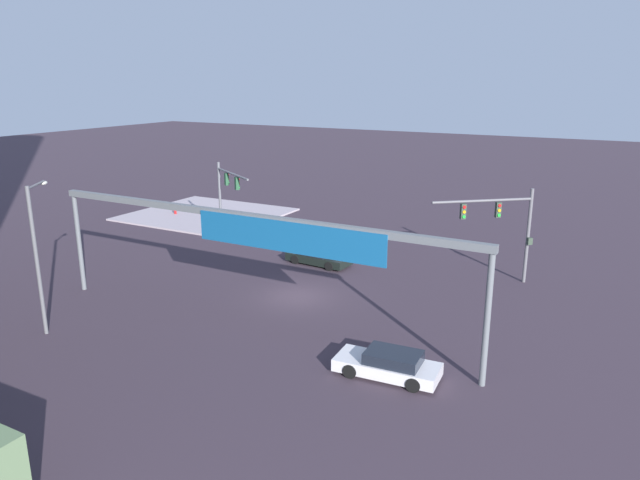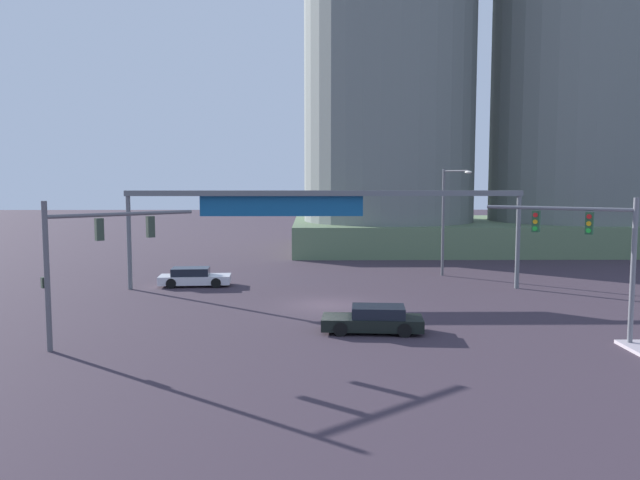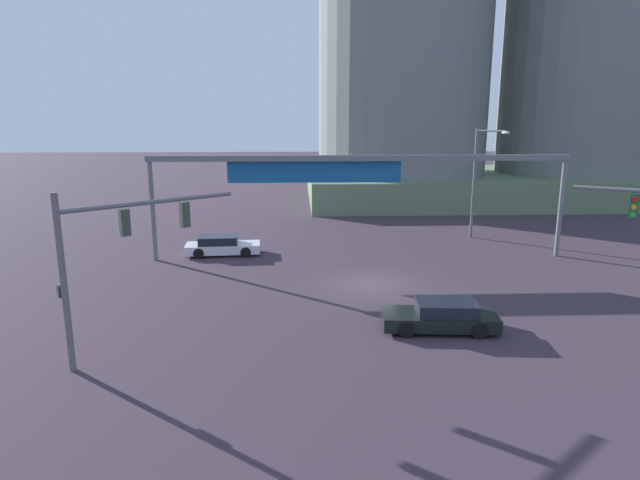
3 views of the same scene
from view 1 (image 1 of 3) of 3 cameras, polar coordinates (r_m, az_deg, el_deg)
name	(u,v)px [view 1 (image 1 of 3)]	position (r m, az deg, el deg)	size (l,w,h in m)	color
ground_plane	(298,296)	(35.51, -2.18, -5.51)	(220.29, 220.29, 0.00)	#392D37
sidewalk_corner	(207,214)	(57.39, -10.99, 2.47)	(13.47, 12.44, 0.15)	#AB9DA6
traffic_signal_near_corner	(226,188)	(46.80, -9.11, 4.97)	(5.37, 3.49, 6.22)	slate
traffic_signal_opposite_side	(505,221)	(38.23, 17.53, 1.78)	(5.45, 4.33, 6.12)	#5C5A5F
streetlamp_curved_arm	(38,248)	(32.57, -25.79, -0.68)	(1.68, 2.30, 7.71)	#5B5B5F
overhead_sign_gantry	(253,231)	(29.25, -6.57, 0.84)	(25.10, 0.43, 6.27)	slate
sedan_car_approaching	(389,364)	(26.47, 6.71, -11.94)	(4.71, 2.12, 1.21)	silver
sedan_car_waiting_far	(318,256)	(41.38, -0.20, -1.58)	(4.72, 2.21, 1.21)	black
fire_hydrant_on_curb	(175,210)	(57.82, -13.91, 2.81)	(0.33, 0.22, 0.71)	red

